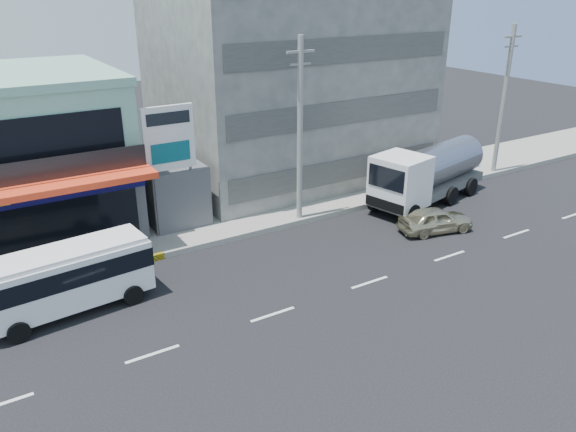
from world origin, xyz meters
The scene contains 12 objects.
ground centered at (0.00, 0.00, 0.00)m, with size 120.00×120.00×0.00m, color black.
sidewalk centered at (5.00, 9.50, 0.15)m, with size 70.00×5.00×0.30m, color gray.
concrete_building centered at (10.00, 15.00, 7.00)m, with size 16.00×12.00×14.00m, color gray.
gap_structure centered at (0.00, 12.00, 1.75)m, with size 3.00×6.00×3.50m, color #414145.
satellite_dish centered at (0.00, 11.00, 3.58)m, with size 1.50×1.50×0.15m, color slate.
billboard centered at (-0.50, 9.20, 4.93)m, with size 2.60×0.18×6.90m.
utility_pole_near centered at (6.00, 7.40, 5.15)m, with size 1.60×0.30×10.00m.
utility_pole_far centered at (22.00, 7.40, 5.15)m, with size 1.60×0.30×10.00m.
minibus centered at (-6.82, 4.54, 1.63)m, with size 6.72×2.81×2.74m.
sedan centered at (11.51, 2.52, 0.68)m, with size 1.61×4.01×1.37m, color beige.
tanker_truck centered at (14.04, 5.94, 1.87)m, with size 9.21×4.51×3.49m.
motorcycle_rider centered at (-4.08, 5.20, 0.74)m, with size 1.77×0.65×2.25m.
Camera 1 is at (-9.59, -16.79, 12.36)m, focal length 35.00 mm.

